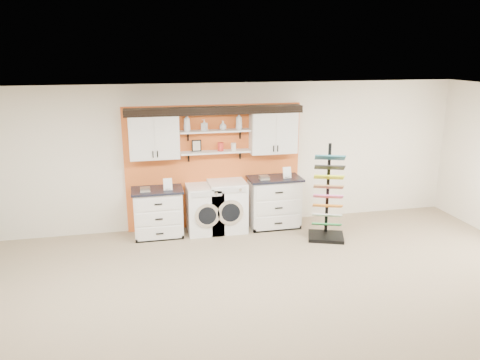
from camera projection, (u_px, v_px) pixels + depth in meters
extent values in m
plane|color=#998667|center=(270.00, 339.00, 5.68)|extent=(10.00, 10.00, 0.00)
plane|color=white|center=(274.00, 108.00, 4.92)|extent=(10.00, 10.00, 0.00)
plane|color=silver|center=(214.00, 156.00, 9.06)|extent=(10.00, 0.00, 10.00)
cube|color=orange|center=(214.00, 167.00, 9.08)|extent=(3.40, 0.07, 2.40)
cube|color=white|center=(154.00, 136.00, 8.50)|extent=(0.90, 0.34, 0.84)
cube|color=white|center=(142.00, 138.00, 8.29)|extent=(0.42, 0.01, 0.78)
cube|color=white|center=(167.00, 137.00, 8.39)|extent=(0.42, 0.01, 0.78)
cube|color=white|center=(273.00, 131.00, 8.98)|extent=(0.90, 0.34, 0.84)
cube|color=white|center=(265.00, 133.00, 8.77)|extent=(0.42, 0.01, 0.78)
cube|color=white|center=(287.00, 132.00, 8.86)|extent=(0.42, 0.01, 0.78)
cube|color=white|center=(215.00, 152.00, 8.84)|extent=(1.32, 0.28, 0.03)
cube|color=white|center=(215.00, 131.00, 8.73)|extent=(1.32, 0.28, 0.03)
cube|color=black|center=(215.00, 109.00, 8.64)|extent=(3.30, 0.40, 0.10)
cube|color=black|center=(216.00, 114.00, 8.48)|extent=(3.30, 0.04, 0.04)
cube|color=black|center=(197.00, 146.00, 8.78)|extent=(0.18, 0.02, 0.22)
cube|color=beige|center=(197.00, 146.00, 8.77)|extent=(0.14, 0.01, 0.18)
cylinder|color=red|center=(221.00, 147.00, 8.83)|extent=(0.11, 0.11, 0.16)
cylinder|color=silver|center=(233.00, 147.00, 8.89)|extent=(0.10, 0.10, 0.14)
cube|color=white|center=(158.00, 213.00, 8.75)|extent=(0.88, 0.60, 0.88)
cube|color=black|center=(160.00, 239.00, 8.61)|extent=(0.88, 0.06, 0.07)
cube|color=black|center=(157.00, 190.00, 8.63)|extent=(0.94, 0.66, 0.04)
cube|color=white|center=(158.00, 204.00, 8.39)|extent=(0.80, 0.02, 0.24)
cube|color=white|center=(159.00, 219.00, 8.46)|extent=(0.80, 0.02, 0.24)
cube|color=white|center=(160.00, 233.00, 8.54)|extent=(0.80, 0.02, 0.24)
cube|color=white|center=(274.00, 203.00, 9.21)|extent=(0.96, 0.60, 0.96)
cube|color=black|center=(277.00, 229.00, 9.08)|extent=(0.96, 0.06, 0.07)
cube|color=black|center=(274.00, 178.00, 9.08)|extent=(1.03, 0.66, 0.04)
cube|color=white|center=(279.00, 192.00, 8.84)|extent=(0.88, 0.02, 0.27)
cube|color=white|center=(279.00, 208.00, 8.93)|extent=(0.88, 0.02, 0.27)
cube|color=white|center=(278.00, 223.00, 9.01)|extent=(0.88, 0.02, 0.27)
cube|color=white|center=(204.00, 209.00, 8.93)|extent=(0.66, 0.66, 0.92)
cube|color=silver|center=(207.00, 194.00, 8.51)|extent=(0.56, 0.02, 0.10)
cylinder|color=silver|center=(207.00, 215.00, 8.62)|extent=(0.47, 0.05, 0.47)
cylinder|color=black|center=(207.00, 216.00, 8.59)|extent=(0.33, 0.03, 0.33)
cube|color=white|center=(227.00, 206.00, 9.01)|extent=(0.70, 0.66, 0.98)
cube|color=silver|center=(230.00, 190.00, 8.59)|extent=(0.60, 0.02, 0.10)
cylinder|color=silver|center=(230.00, 212.00, 8.70)|extent=(0.49, 0.05, 0.49)
cylinder|color=black|center=(231.00, 213.00, 8.68)|extent=(0.35, 0.03, 0.35)
cube|color=black|center=(326.00, 237.00, 8.71)|extent=(0.79, 0.73, 0.06)
cube|color=black|center=(328.00, 189.00, 8.66)|extent=(0.07, 0.07, 1.71)
cube|color=green|center=(326.00, 224.00, 8.67)|extent=(0.61, 0.47, 0.15)
cube|color=silver|center=(327.00, 215.00, 8.62)|extent=(0.61, 0.47, 0.15)
cube|color=orange|center=(327.00, 206.00, 8.57)|extent=(0.61, 0.47, 0.15)
cube|color=#E465BA|center=(328.00, 196.00, 8.53)|extent=(0.61, 0.47, 0.15)
cube|color=#AC7F47|center=(328.00, 187.00, 8.48)|extent=(0.61, 0.47, 0.15)
cube|color=#E1FC1A|center=(329.00, 177.00, 8.43)|extent=(0.61, 0.47, 0.15)
cube|color=black|center=(329.00, 167.00, 8.38)|extent=(0.61, 0.47, 0.15)
cube|color=teal|center=(330.00, 158.00, 8.33)|extent=(0.61, 0.47, 0.15)
imported|color=silver|center=(187.00, 122.00, 8.57)|extent=(0.18, 0.18, 0.33)
imported|color=silver|center=(204.00, 125.00, 8.65)|extent=(0.13, 0.13, 0.21)
imported|color=silver|center=(223.00, 125.00, 8.73)|extent=(0.19, 0.19, 0.17)
imported|color=silver|center=(239.00, 121.00, 8.78)|extent=(0.15, 0.15, 0.32)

